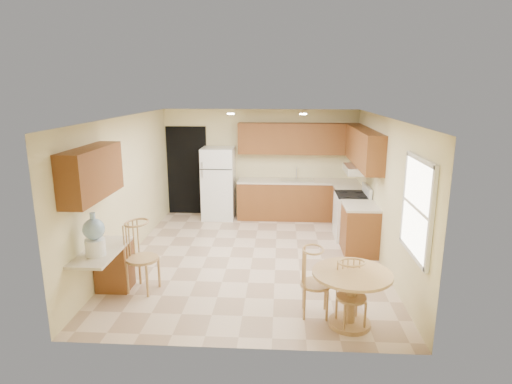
# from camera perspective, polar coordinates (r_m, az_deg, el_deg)

# --- Properties ---
(floor) EXTENTS (5.50, 5.50, 0.00)m
(floor) POSITION_cam_1_polar(r_m,az_deg,el_deg) (7.78, -0.47, -8.76)
(floor) COLOR beige
(floor) RESTS_ON ground
(ceiling) EXTENTS (4.50, 5.50, 0.02)m
(ceiling) POSITION_cam_1_polar(r_m,az_deg,el_deg) (7.20, -0.51, 9.93)
(ceiling) COLOR white
(ceiling) RESTS_ON wall_back
(wall_back) EXTENTS (4.50, 0.02, 2.50)m
(wall_back) POSITION_cam_1_polar(r_m,az_deg,el_deg) (10.08, 0.58, 3.88)
(wall_back) COLOR beige
(wall_back) RESTS_ON floor
(wall_front) EXTENTS (4.50, 0.02, 2.50)m
(wall_front) POSITION_cam_1_polar(r_m,az_deg,el_deg) (4.78, -2.76, -7.53)
(wall_front) COLOR beige
(wall_front) RESTS_ON floor
(wall_left) EXTENTS (0.02, 5.50, 2.50)m
(wall_left) POSITION_cam_1_polar(r_m,az_deg,el_deg) (7.87, -17.06, 0.44)
(wall_left) COLOR beige
(wall_left) RESTS_ON floor
(wall_right) EXTENTS (0.02, 5.50, 2.50)m
(wall_right) POSITION_cam_1_polar(r_m,az_deg,el_deg) (7.58, 16.73, -0.03)
(wall_right) COLOR beige
(wall_right) RESTS_ON floor
(doorway) EXTENTS (0.90, 0.02, 2.10)m
(doorway) POSITION_cam_1_polar(r_m,az_deg,el_deg) (10.34, -9.17, 2.83)
(doorway) COLOR black
(doorway) RESTS_ON floor
(base_cab_back) EXTENTS (2.75, 0.60, 0.87)m
(base_cab_back) POSITION_cam_1_polar(r_m,az_deg,el_deg) (9.96, 5.52, -1.11)
(base_cab_back) COLOR brown
(base_cab_back) RESTS_ON floor
(counter_back) EXTENTS (2.75, 0.63, 0.04)m
(counter_back) POSITION_cam_1_polar(r_m,az_deg,el_deg) (9.85, 5.58, 1.45)
(counter_back) COLOR beige
(counter_back) RESTS_ON base_cab_back
(base_cab_right_a) EXTENTS (0.60, 0.59, 0.87)m
(base_cab_right_a) POSITION_cam_1_polar(r_m,az_deg,el_deg) (9.49, 12.14, -2.11)
(base_cab_right_a) COLOR brown
(base_cab_right_a) RESTS_ON floor
(counter_right_a) EXTENTS (0.63, 0.59, 0.04)m
(counter_right_a) POSITION_cam_1_polar(r_m,az_deg,el_deg) (9.38, 12.28, 0.56)
(counter_right_a) COLOR beige
(counter_right_a) RESTS_ON base_cab_right_a
(base_cab_right_b) EXTENTS (0.60, 0.80, 0.87)m
(base_cab_right_b) POSITION_cam_1_polar(r_m,az_deg,el_deg) (8.12, 13.63, -4.92)
(base_cab_right_b) COLOR brown
(base_cab_right_b) RESTS_ON floor
(counter_right_b) EXTENTS (0.63, 0.80, 0.04)m
(counter_right_b) POSITION_cam_1_polar(r_m,az_deg,el_deg) (7.99, 13.82, -1.82)
(counter_right_b) COLOR beige
(counter_right_b) RESTS_ON base_cab_right_b
(upper_cab_back) EXTENTS (2.75, 0.33, 0.70)m
(upper_cab_back) POSITION_cam_1_polar(r_m,az_deg,el_deg) (9.83, 5.68, 7.09)
(upper_cab_back) COLOR brown
(upper_cab_back) RESTS_ON wall_back
(upper_cab_right) EXTENTS (0.33, 2.42, 0.70)m
(upper_cab_right) POSITION_cam_1_polar(r_m,az_deg,el_deg) (8.61, 14.13, 5.80)
(upper_cab_right) COLOR brown
(upper_cab_right) RESTS_ON wall_right
(upper_cab_left) EXTENTS (0.33, 1.40, 0.70)m
(upper_cab_left) POSITION_cam_1_polar(r_m,az_deg,el_deg) (6.24, -21.05, 2.39)
(upper_cab_left) COLOR brown
(upper_cab_left) RESTS_ON wall_left
(sink) EXTENTS (0.78, 0.44, 0.01)m
(sink) POSITION_cam_1_polar(r_m,az_deg,el_deg) (9.85, 5.43, 1.58)
(sink) COLOR silver
(sink) RESTS_ON counter_back
(range_hood) EXTENTS (0.50, 0.76, 0.14)m
(range_hood) POSITION_cam_1_polar(r_m,az_deg,el_deg) (8.63, 13.45, 2.96)
(range_hood) COLOR silver
(range_hood) RESTS_ON upper_cab_right
(desk_pedestal) EXTENTS (0.48, 0.42, 0.72)m
(desk_pedestal) POSITION_cam_1_polar(r_m,az_deg,el_deg) (6.88, -18.36, -9.38)
(desk_pedestal) COLOR brown
(desk_pedestal) RESTS_ON floor
(desk_top) EXTENTS (0.50, 1.20, 0.04)m
(desk_top) POSITION_cam_1_polar(r_m,az_deg,el_deg) (6.42, -19.87, -7.46)
(desk_top) COLOR beige
(desk_top) RESTS_ON desk_pedestal
(window) EXTENTS (0.06, 1.12, 1.30)m
(window) POSITION_cam_1_polar(r_m,az_deg,el_deg) (5.79, 20.74, -1.99)
(window) COLOR white
(window) RESTS_ON wall_right
(can_light_a) EXTENTS (0.14, 0.14, 0.02)m
(can_light_a) POSITION_cam_1_polar(r_m,az_deg,el_deg) (8.45, -3.38, 10.37)
(can_light_a) COLOR white
(can_light_a) RESTS_ON ceiling
(can_light_b) EXTENTS (0.14, 0.14, 0.02)m
(can_light_b) POSITION_cam_1_polar(r_m,az_deg,el_deg) (8.40, 6.30, 10.29)
(can_light_b) COLOR white
(can_light_b) RESTS_ON ceiling
(refrigerator) EXTENTS (0.73, 0.71, 1.65)m
(refrigerator) POSITION_cam_1_polar(r_m,az_deg,el_deg) (9.92, -5.02, 1.17)
(refrigerator) COLOR white
(refrigerator) RESTS_ON floor
(stove) EXTENTS (0.65, 0.76, 1.09)m
(stove) POSITION_cam_1_polar(r_m,az_deg,el_deg) (8.84, 12.63, -3.09)
(stove) COLOR white
(stove) RESTS_ON floor
(dining_table) EXTENTS (1.00, 1.00, 0.74)m
(dining_table) POSITION_cam_1_polar(r_m,az_deg,el_deg) (5.67, 12.58, -12.75)
(dining_table) COLOR tan
(dining_table) RESTS_ON floor
(chair_table_a) EXTENTS (0.41, 0.53, 0.93)m
(chair_table_a) POSITION_cam_1_polar(r_m,az_deg,el_deg) (5.72, 8.06, -11.32)
(chair_table_a) COLOR tan
(chair_table_a) RESTS_ON floor
(chair_table_b) EXTENTS (0.38, 0.40, 0.87)m
(chair_table_b) POSITION_cam_1_polar(r_m,az_deg,el_deg) (5.55, 12.79, -12.88)
(chair_table_b) COLOR tan
(chair_table_b) RESTS_ON floor
(chair_desk) EXTENTS (0.47, 0.61, 1.06)m
(chair_desk) POSITION_cam_1_polar(r_m,az_deg,el_deg) (6.51, -15.27, -7.78)
(chair_desk) COLOR tan
(chair_desk) RESTS_ON floor
(water_crock) EXTENTS (0.29, 0.29, 0.60)m
(water_crock) POSITION_cam_1_polar(r_m,az_deg,el_deg) (6.16, -20.75, -5.54)
(water_crock) COLOR white
(water_crock) RESTS_ON desk_top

